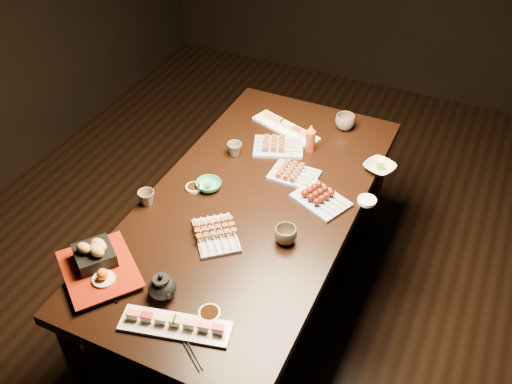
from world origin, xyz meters
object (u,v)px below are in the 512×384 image
(edamame_bowl_green, at_px, (209,185))
(teapot, at_px, (162,285))
(sushi_platter_near, at_px, (175,323))
(yakitori_plate_left, at_px, (278,143))
(yakitori_plate_center, at_px, (294,172))
(teacup_far_left, at_px, (235,149))
(teacup_near_left, at_px, (147,198))
(teacup_far_right, at_px, (345,122))
(condiment_bottle, at_px, (310,138))
(sushi_platter_far, at_px, (286,126))
(tempura_tray, at_px, (98,262))
(edamame_bowl_cream, at_px, (380,167))
(yakitori_plate_right, at_px, (216,232))
(dining_table, at_px, (252,260))
(teacup_mid_right, at_px, (286,235))

(edamame_bowl_green, distance_m, teapot, 0.64)
(sushi_platter_near, bearing_deg, yakitori_plate_left, 81.17)
(yakitori_plate_center, bearing_deg, teacup_far_left, 174.86)
(teacup_near_left, xyz_separation_m, teacup_far_left, (0.19, 0.49, -0.00))
(yakitori_plate_left, relative_size, teacup_far_right, 2.40)
(sushi_platter_near, xyz_separation_m, teacup_near_left, (-0.46, 0.52, 0.01))
(condiment_bottle, bearing_deg, sushi_platter_far, 146.55)
(sushi_platter_near, distance_m, teacup_far_right, 1.46)
(sushi_platter_near, distance_m, sushi_platter_far, 1.32)
(edamame_bowl_green, xyz_separation_m, tempura_tray, (-0.14, -0.63, 0.04))
(sushi_platter_far, bearing_deg, sushi_platter_near, 115.12)
(edamame_bowl_cream, bearing_deg, yakitori_plate_center, -148.74)
(yakitori_plate_center, bearing_deg, edamame_bowl_cream, 32.05)
(sushi_platter_near, height_order, edamame_bowl_green, sushi_platter_near)
(yakitori_plate_center, distance_m, tempura_tray, 0.99)
(teacup_far_left, bearing_deg, teacup_far_right, 47.06)
(teacup_near_left, bearing_deg, teacup_far_left, 69.04)
(yakitori_plate_right, distance_m, teapot, 0.36)
(condiment_bottle, bearing_deg, teacup_far_left, -149.09)
(yakitori_plate_right, xyz_separation_m, yakitori_plate_left, (-0.01, 0.69, 0.00))
(yakitori_plate_left, relative_size, edamame_bowl_cream, 1.75)
(teacup_far_right, bearing_deg, sushi_platter_near, -95.76)
(yakitori_plate_left, xyz_separation_m, teacup_far_right, (0.24, 0.31, 0.01))
(teacup_near_left, height_order, condiment_bottle, condiment_bottle)
(dining_table, relative_size, teacup_far_left, 24.91)
(dining_table, height_order, teacup_near_left, teacup_near_left)
(edamame_bowl_cream, distance_m, tempura_tray, 1.36)
(condiment_bottle, bearing_deg, teacup_near_left, -126.69)
(yakitori_plate_center, distance_m, teacup_far_left, 0.33)
(condiment_bottle, bearing_deg, teacup_mid_right, -77.90)
(sushi_platter_near, bearing_deg, teacup_near_left, 117.85)
(sushi_platter_near, xyz_separation_m, edamame_bowl_green, (-0.26, 0.73, -0.01))
(yakitori_plate_left, relative_size, teacup_near_left, 3.29)
(yakitori_plate_right, bearing_deg, sushi_platter_far, 143.38)
(dining_table, height_order, edamame_bowl_cream, edamame_bowl_cream)
(yakitori_plate_left, bearing_deg, yakitori_plate_center, -68.86)
(teapot, bearing_deg, teacup_mid_right, 89.20)
(sushi_platter_far, distance_m, edamame_bowl_cream, 0.55)
(sushi_platter_far, distance_m, yakitori_plate_right, 0.86)
(sushi_platter_near, bearing_deg, edamame_bowl_green, 96.17)
(sushi_platter_near, distance_m, yakitori_plate_right, 0.47)
(sushi_platter_far, xyz_separation_m, teacup_near_left, (-0.33, -0.80, 0.01))
(edamame_bowl_green, bearing_deg, teacup_far_left, 91.70)
(yakitori_plate_center, bearing_deg, yakitori_plate_left, 132.62)
(dining_table, xyz_separation_m, sushi_platter_far, (-0.08, 0.60, 0.40))
(tempura_tray, xyz_separation_m, teapot, (0.28, 0.01, -0.01))
(edamame_bowl_green, relative_size, teacup_near_left, 1.58)
(tempura_tray, bearing_deg, dining_table, 98.02)
(dining_table, distance_m, condiment_bottle, 0.66)
(sushi_platter_far, height_order, yakitori_plate_left, yakitori_plate_left)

